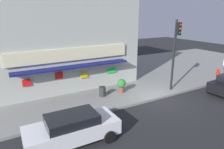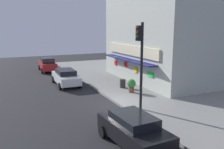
{
  "view_description": "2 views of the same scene",
  "coord_description": "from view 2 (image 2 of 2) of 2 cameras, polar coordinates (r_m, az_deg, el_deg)",
  "views": [
    {
      "loc": [
        -9.93,
        -10.37,
        6.2
      ],
      "look_at": [
        -3.08,
        1.66,
        2.02
      ],
      "focal_mm": 31.98,
      "sensor_mm": 36.0,
      "label": 1
    },
    {
      "loc": [
        15.38,
        -7.35,
        5.59
      ],
      "look_at": [
        -2.25,
        0.72,
        1.74
      ],
      "focal_mm": 39.13,
      "sensor_mm": 36.0,
      "label": 2
    }
  ],
  "objects": [
    {
      "name": "traffic_light",
      "position": [
        15.63,
        6.65,
        4.49
      ],
      "size": [
        0.32,
        0.58,
        5.66
      ],
      "color": "black",
      "rests_on": "sidewalk"
    },
    {
      "name": "sidewalk",
      "position": [
        21.62,
        17.48,
        -4.05
      ],
      "size": [
        43.11,
        13.63,
        0.17
      ],
      "primitive_type": "cube",
      "color": "gray",
      "rests_on": "ground_plane"
    },
    {
      "name": "parked_car_black",
      "position": [
        11.79,
        5.01,
        -12.71
      ],
      "size": [
        4.33,
        2.2,
        1.56
      ],
      "color": "black",
      "rests_on": "ground_plane"
    },
    {
      "name": "corner_building",
      "position": [
        26.26,
        13.93,
        8.36
      ],
      "size": [
        12.37,
        10.5,
        8.51
      ],
      "color": "#ADB2A8",
      "rests_on": "sidewalk"
    },
    {
      "name": "parked_car_white",
      "position": [
        23.87,
        -10.74,
        -0.55
      ],
      "size": [
        4.61,
        2.12,
        1.52
      ],
      "color": "silver",
      "rests_on": "ground_plane"
    },
    {
      "name": "trash_can",
      "position": [
        21.85,
        2.52,
        -2.12
      ],
      "size": [
        0.51,
        0.51,
        0.75
      ],
      "primitive_type": "cylinder",
      "color": "#2D2D2D",
      "rests_on": "sidewalk"
    },
    {
      "name": "parked_car_red",
      "position": [
        31.79,
        -14.82,
        2.31
      ],
      "size": [
        4.27,
        2.09,
        1.7
      ],
      "color": "#AD1E1E",
      "rests_on": "ground_plane"
    },
    {
      "name": "potted_plant_by_doorway",
      "position": [
        20.31,
        4.55,
        -2.4
      ],
      "size": [
        0.72,
        0.72,
        1.11
      ],
      "color": "brown",
      "rests_on": "sidewalk"
    },
    {
      "name": "ground_plane",
      "position": [
        17.94,
        0.9,
        -6.93
      ],
      "size": [
        64.67,
        64.67,
        0.0
      ],
      "primitive_type": "plane",
      "color": "#232326"
    }
  ]
}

